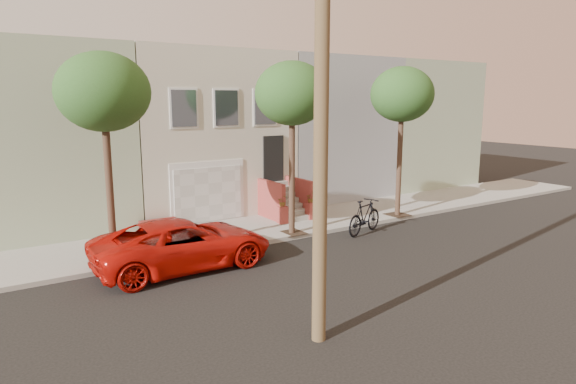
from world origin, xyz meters
TOP-DOWN VIEW (x-y plane):
  - ground at (0.00, 0.00)m, footprint 90.00×90.00m
  - sidewalk at (0.00, 5.35)m, footprint 40.00×3.70m
  - house_row at (0.00, 11.19)m, footprint 33.10×11.70m
  - tree_left at (-5.50, 3.90)m, footprint 2.70×2.57m
  - tree_mid at (1.00, 3.90)m, footprint 2.70×2.57m
  - tree_right at (6.50, 3.90)m, footprint 2.70×2.57m
  - pickup_truck at (-3.69, 2.79)m, footprint 5.48×2.57m
  - motorcycle at (3.59, 2.76)m, footprint 2.33×1.30m

SIDE VIEW (x-z plane):
  - ground at x=0.00m, z-range 0.00..0.00m
  - sidewalk at x=0.00m, z-range 0.00..0.15m
  - motorcycle at x=3.59m, z-range 0.00..1.35m
  - pickup_truck at x=-3.69m, z-range 0.00..1.51m
  - house_row at x=0.00m, z-range 0.14..7.14m
  - tree_left at x=-5.50m, z-range 2.11..8.41m
  - tree_mid at x=1.00m, z-range 2.11..8.41m
  - tree_right at x=6.50m, z-range 2.11..8.41m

